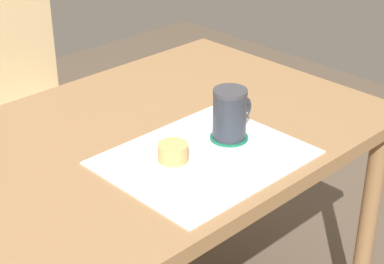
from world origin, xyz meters
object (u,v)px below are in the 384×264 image
dining_table (150,162)px  wooden_chair (23,116)px  pastry (173,152)px  pastry_plate (173,162)px  coffee_mug (230,113)px

dining_table → wooden_chair: wooden_chair is taller
dining_table → wooden_chair: bearing=85.8°
pastry → pastry_plate: bearing=0.0°
pastry_plate → pastry: bearing=0.0°
pastry → dining_table: bearing=67.6°
pastry_plate → wooden_chair: bearing=82.2°
pastry_plate → coffee_mug: coffee_mug is taller
dining_table → wooden_chair: size_ratio=1.27×
dining_table → coffee_mug: 0.25m
wooden_chair → pastry_plate: size_ratio=6.19×
pastry_plate → coffee_mug: bearing=-0.5°
wooden_chair → dining_table: bearing=89.4°
pastry_plate → pastry: pastry is taller
coffee_mug → pastry: bearing=179.5°
pastry_plate → pastry: (0.00, 0.00, 0.03)m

